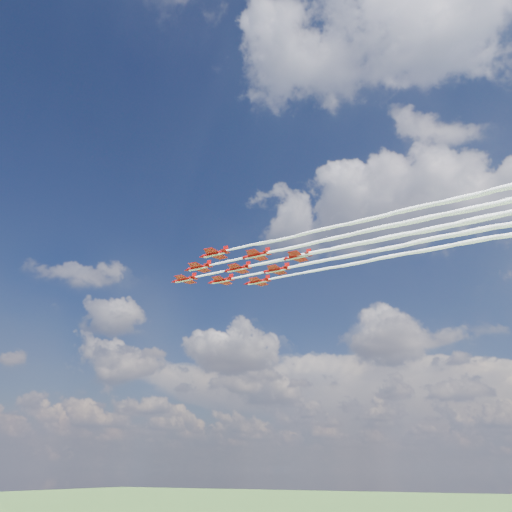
{
  "coord_description": "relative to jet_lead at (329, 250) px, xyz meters",
  "views": [
    {
      "loc": [
        76.09,
        -124.69,
        15.54
      ],
      "look_at": [
        8.76,
        3.51,
        77.81
      ],
      "focal_mm": 35.0,
      "sensor_mm": 36.0,
      "label": 1
    }
  ],
  "objects": [
    {
      "name": "jet_row4_starb",
      "position": [
        31.24,
        6.44,
        0.0
      ],
      "size": [
        110.63,
        8.76,
        2.56
      ],
      "rotation": [
        0.0,
        0.0,
        -0.01
      ],
      "color": "#A80909"
    },
    {
      "name": "jet_row3_starb",
      "position": [
        20.93,
        13.36,
        0.0
      ],
      "size": [
        110.63,
        8.76,
        2.56
      ],
      "rotation": [
        0.0,
        0.0,
        -0.01
      ],
      "color": "#A80909"
    },
    {
      "name": "jet_row2_port",
      "position": [
        10.31,
        -6.92,
        0.0
      ],
      "size": [
        110.63,
        8.76,
        2.56
      ],
      "rotation": [
        0.0,
        0.0,
        -0.01
      ],
      "color": "#A80909"
    },
    {
      "name": "jet_lead",
      "position": [
        0.0,
        0.0,
        0.0
      ],
      "size": [
        110.63,
        8.76,
        2.56
      ],
      "rotation": [
        0.0,
        0.0,
        -0.01
      ],
      "color": "#A80909"
    },
    {
      "name": "jet_row2_starb",
      "position": [
        10.47,
        6.68,
        0.0
      ],
      "size": [
        110.63,
        8.76,
        2.56
      ],
      "rotation": [
        0.0,
        0.0,
        -0.01
      ],
      "color": "#A80909"
    },
    {
      "name": "jet_row4_port",
      "position": [
        31.09,
        -7.15,
        0.0
      ],
      "size": [
        110.63,
        8.76,
        2.56
      ],
      "rotation": [
        0.0,
        0.0,
        -0.01
      ],
      "color": "#A80909"
    },
    {
      "name": "jet_tail",
      "position": [
        41.55,
        -0.47,
        0.0
      ],
      "size": [
        110.63,
        8.76,
        2.56
      ],
      "rotation": [
        0.0,
        0.0,
        -0.01
      ],
      "color": "#A80909"
    },
    {
      "name": "jet_row3_port",
      "position": [
        20.62,
        -13.83,
        0.0
      ],
      "size": [
        110.63,
        8.76,
        2.56
      ],
      "rotation": [
        0.0,
        0.0,
        -0.01
      ],
      "color": "#A80909"
    },
    {
      "name": "jet_row3_centre",
      "position": [
        20.78,
        -0.24,
        0.0
      ],
      "size": [
        110.63,
        8.76,
        2.56
      ],
      "rotation": [
        0.0,
        0.0,
        -0.01
      ],
      "color": "#A80909"
    }
  ]
}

